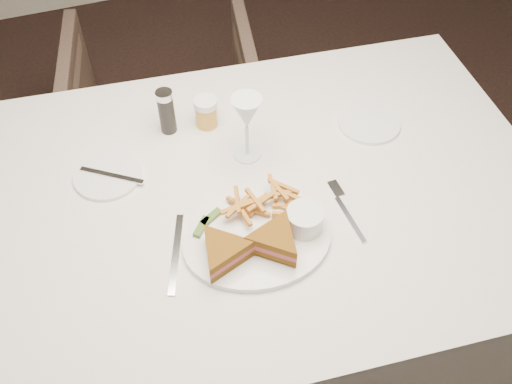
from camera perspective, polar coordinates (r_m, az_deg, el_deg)
The scene contains 3 objects.
table at distance 1.62m, azimuth -0.60°, elevation -8.57°, with size 1.41×0.94×0.75m, color silver.
chair_far at distance 2.16m, azimuth -8.96°, elevation 7.95°, with size 0.67×0.62×0.69m, color #49372D.
table_setting at distance 1.26m, azimuth -0.57°, elevation -0.52°, with size 0.82×0.60×0.18m.
Camera 1 is at (-0.22, -0.56, 1.75)m, focal length 40.00 mm.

